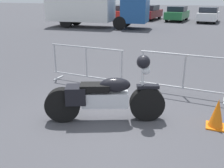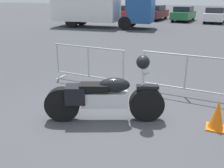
{
  "view_description": "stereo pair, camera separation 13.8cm",
  "coord_description": "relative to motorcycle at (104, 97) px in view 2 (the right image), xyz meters",
  "views": [
    {
      "loc": [
        1.66,
        -4.33,
        2.43
      ],
      "look_at": [
        -0.07,
        0.31,
        0.65
      ],
      "focal_mm": 40.0,
      "sensor_mm": 36.0,
      "label": 1
    },
    {
      "loc": [
        1.78,
        -4.28,
        2.43
      ],
      "look_at": [
        -0.07,
        0.31,
        0.65
      ],
      "focal_mm": 40.0,
      "sensor_mm": 36.0,
      "label": 2
    }
  ],
  "objects": [
    {
      "name": "box_truck",
      "position": [
        -6.71,
        13.91,
        1.12
      ],
      "size": [
        7.86,
        2.89,
        2.98
      ],
      "rotation": [
        0.0,
        0.0,
        0.09
      ],
      "color": "white",
      "rests_on": "ground"
    },
    {
      "name": "ground_plane",
      "position": [
        0.07,
        0.09,
        -0.52
      ],
      "size": [
        120.0,
        120.0,
        0.0
      ],
      "primitive_type": "plane",
      "color": "#424247"
    },
    {
      "name": "parked_car_white",
      "position": [
        1.76,
        21.03,
        0.17
      ],
      "size": [
        1.97,
        4.11,
        1.35
      ],
      "rotation": [
        0.0,
        0.0,
        1.48
      ],
      "color": "white",
      "rests_on": "ground"
    },
    {
      "name": "parked_car_silver",
      "position": [
        -9.53,
        21.18,
        0.2
      ],
      "size": [
        2.06,
        4.3,
        1.41
      ],
      "rotation": [
        0.0,
        0.0,
        1.48
      ],
      "color": "#B7BABF",
      "rests_on": "ground"
    },
    {
      "name": "parked_car_green",
      "position": [
        -1.07,
        21.31,
        0.18
      ],
      "size": [
        2.0,
        4.18,
        1.37
      ],
      "rotation": [
        0.0,
        0.0,
        1.48
      ],
      "color": "#236B38",
      "rests_on": "ground"
    },
    {
      "name": "crowd_barrier_far",
      "position": [
        1.34,
        1.93,
        0.04
      ],
      "size": [
        2.25,
        0.58,
        1.07
      ],
      "rotation": [
        0.0,
        0.0,
        -0.07
      ],
      "color": "#9EA0A5",
      "rests_on": "ground"
    },
    {
      "name": "crowd_barrier_near",
      "position": [
        -1.34,
        1.93,
        0.04
      ],
      "size": [
        2.25,
        0.58,
        1.07
      ],
      "rotation": [
        0.0,
        0.0,
        -0.07
      ],
      "color": "#9EA0A5",
      "rests_on": "ground"
    },
    {
      "name": "motorcycle",
      "position": [
        0.0,
        0.0,
        0.0
      ],
      "size": [
        2.29,
        1.09,
        1.36
      ],
      "rotation": [
        0.0,
        0.0,
        0.39
      ],
      "color": "black",
      "rests_on": "ground"
    },
    {
      "name": "traffic_cone",
      "position": [
        2.11,
        0.47,
        -0.23
      ],
      "size": [
        0.34,
        0.34,
        0.59
      ],
      "color": "orange",
      "rests_on": "ground"
    },
    {
      "name": "parked_car_maroon",
      "position": [
        -3.89,
        21.56,
        0.21
      ],
      "size": [
        2.08,
        4.35,
        1.43
      ],
      "rotation": [
        0.0,
        0.0,
        1.48
      ],
      "color": "maroon",
      "rests_on": "ground"
    },
    {
      "name": "parked_car_red",
      "position": [
        -6.71,
        20.91,
        0.18
      ],
      "size": [
        2.02,
        4.21,
        1.39
      ],
      "rotation": [
        0.0,
        0.0,
        1.48
      ],
      "color": "#B21E19",
      "rests_on": "ground"
    }
  ]
}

